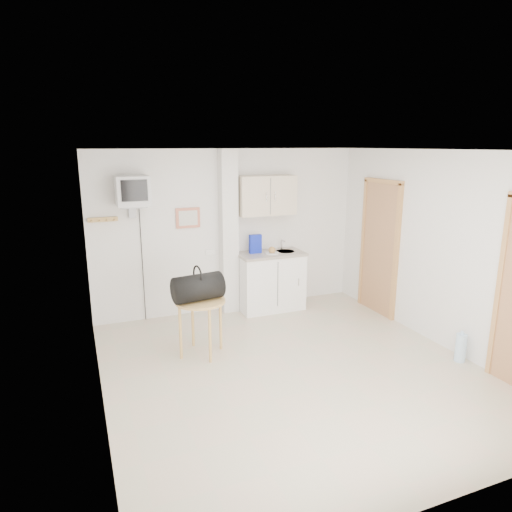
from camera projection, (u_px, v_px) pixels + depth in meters
name	position (u px, v px, depth m)	size (l,w,h in m)	color
ground	(292.00, 369.00, 5.33)	(4.50, 4.50, 0.00)	#BDB499
room_envelope	(311.00, 238.00, 5.13)	(4.24, 4.54, 2.55)	white
kitchenette	(269.00, 259.00, 7.15)	(1.03, 0.58, 2.10)	white
crt_television	(133.00, 192.00, 6.17)	(0.44, 0.45, 2.15)	slate
round_table	(200.00, 307.00, 5.59)	(0.62, 0.62, 0.71)	tan
duffel_bag	(198.00, 287.00, 5.51)	(0.64, 0.42, 0.44)	black
water_bottle	(461.00, 348.00, 5.50)	(0.13, 0.13, 0.39)	#B0D5F5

